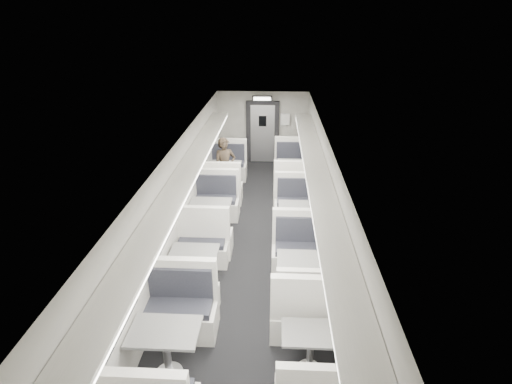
# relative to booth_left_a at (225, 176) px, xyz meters

# --- Properties ---
(room) EXTENTS (3.24, 12.24, 2.64)m
(room) POSITION_rel_booth_left_a_xyz_m (1.00, -3.50, 0.79)
(room) COLOR black
(room) RESTS_ON ground
(booth_left_a) EXTENTS (1.13, 2.29, 1.22)m
(booth_left_a) POSITION_rel_booth_left_a_xyz_m (0.00, 0.00, 0.00)
(booth_left_a) COLOR white
(booth_left_a) RESTS_ON room
(booth_left_b) EXTENTS (1.12, 2.28, 1.22)m
(booth_left_b) POSITION_rel_booth_left_a_xyz_m (0.00, -2.57, -0.00)
(booth_left_b) COLOR white
(booth_left_b) RESTS_ON room
(booth_left_c) EXTENTS (1.05, 2.13, 1.14)m
(booth_left_c) POSITION_rel_booth_left_a_xyz_m (0.00, -4.51, -0.03)
(booth_left_c) COLOR white
(booth_left_c) RESTS_ON room
(booth_left_d) EXTENTS (1.15, 2.33, 1.24)m
(booth_left_d) POSITION_rel_booth_left_a_xyz_m (0.00, -6.57, 0.01)
(booth_left_d) COLOR white
(booth_left_d) RESTS_ON room
(booth_right_a) EXTENTS (1.16, 2.36, 1.26)m
(booth_right_a) POSITION_rel_booth_left_a_xyz_m (2.00, 0.13, 0.01)
(booth_right_a) COLOR white
(booth_right_a) RESTS_ON room
(booth_right_b) EXTENTS (1.09, 2.22, 1.19)m
(booth_right_b) POSITION_rel_booth_left_a_xyz_m (2.00, -2.58, -0.01)
(booth_right_b) COLOR white
(booth_right_b) RESTS_ON room
(booth_right_c) EXTENTS (1.16, 2.35, 1.26)m
(booth_right_c) POSITION_rel_booth_left_a_xyz_m (2.00, -4.80, 0.01)
(booth_right_c) COLOR white
(booth_right_c) RESTS_ON room
(booth_right_d) EXTENTS (0.99, 2.01, 1.08)m
(booth_right_d) POSITION_rel_booth_left_a_xyz_m (2.00, -6.39, -0.05)
(booth_right_d) COLOR white
(booth_right_d) RESTS_ON room
(passenger) EXTENTS (0.72, 0.60, 1.68)m
(passenger) POSITION_rel_booth_left_a_xyz_m (0.07, -0.42, 0.43)
(passenger) COLOR black
(passenger) RESTS_ON room
(window_a) EXTENTS (0.02, 1.18, 0.84)m
(window_a) POSITION_rel_booth_left_a_xyz_m (-0.49, -0.10, 0.94)
(window_a) COLOR black
(window_a) RESTS_ON room
(window_b) EXTENTS (0.02, 1.18, 0.84)m
(window_b) POSITION_rel_booth_left_a_xyz_m (-0.49, -2.30, 0.94)
(window_b) COLOR black
(window_b) RESTS_ON room
(window_c) EXTENTS (0.02, 1.18, 0.84)m
(window_c) POSITION_rel_booth_left_a_xyz_m (-0.49, -4.50, 0.94)
(window_c) COLOR black
(window_c) RESTS_ON room
(window_d) EXTENTS (0.02, 1.18, 0.84)m
(window_d) POSITION_rel_booth_left_a_xyz_m (-0.49, -6.70, 0.94)
(window_d) COLOR black
(window_d) RESTS_ON room
(luggage_rack_left) EXTENTS (0.46, 10.40, 0.09)m
(luggage_rack_left) POSITION_rel_booth_left_a_xyz_m (-0.24, -3.80, 1.51)
(luggage_rack_left) COLOR white
(luggage_rack_left) RESTS_ON room
(luggage_rack_right) EXTENTS (0.46, 10.40, 0.09)m
(luggage_rack_right) POSITION_rel_booth_left_a_xyz_m (2.24, -3.80, 1.51)
(luggage_rack_right) COLOR white
(luggage_rack_right) RESTS_ON room
(vestibule_door) EXTENTS (1.10, 0.13, 2.10)m
(vestibule_door) POSITION_rel_booth_left_a_xyz_m (1.00, 2.44, 0.63)
(vestibule_door) COLOR black
(vestibule_door) RESTS_ON room
(exit_sign) EXTENTS (0.62, 0.12, 0.16)m
(exit_sign) POSITION_rel_booth_left_a_xyz_m (1.00, 1.95, 1.87)
(exit_sign) COLOR black
(exit_sign) RESTS_ON room
(wall_notice) EXTENTS (0.32, 0.02, 0.40)m
(wall_notice) POSITION_rel_booth_left_a_xyz_m (1.75, 2.42, 1.09)
(wall_notice) COLOR white
(wall_notice) RESTS_ON room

